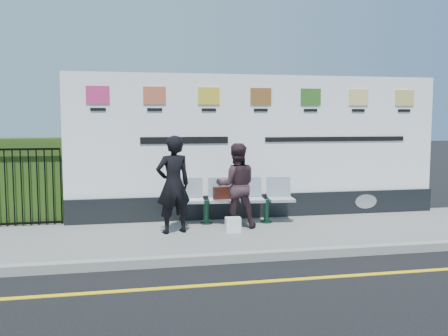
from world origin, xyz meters
The scene contains 12 objects.
ground centered at (0.00, 0.00, 0.00)m, with size 80.00×80.00×0.00m, color black.
pavement centered at (0.00, 2.50, 0.06)m, with size 14.00×3.00×0.12m, color slate.
kerb centered at (0.00, 1.00, 0.07)m, with size 14.00×0.18×0.14m, color gray.
yellow_line centered at (0.00, 0.00, 0.00)m, with size 14.00×0.10×0.01m, color yellow.
billboard centered at (0.50, 3.85, 1.42)m, with size 8.00×0.30×3.00m.
hedge centered at (-4.58, 4.30, 0.97)m, with size 2.35×0.70×1.70m, color #2B4915.
railing centered at (-4.58, 3.85, 0.89)m, with size 2.05×0.06×1.54m, color black, non-canonical shape.
bench centered at (-0.13, 3.27, 0.37)m, with size 2.31×0.59×0.49m, color silver, non-canonical shape.
woman_left centered at (-1.45, 2.66, 1.01)m, with size 0.65×0.43×1.78m, color black.
woman_right centered at (-0.22, 2.89, 0.93)m, with size 0.79×0.62×1.62m, color #332126.
handbag_brown centered at (-0.43, 3.30, 0.74)m, with size 0.31×0.13×0.25m, color black.
carrier_bag_white centered at (-0.38, 2.50, 0.26)m, with size 0.28×0.17×0.28m, color white.
Camera 1 is at (-2.35, -6.33, 2.19)m, focal length 40.00 mm.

